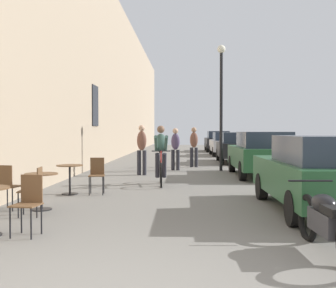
# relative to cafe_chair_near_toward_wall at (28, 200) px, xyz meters

# --- Properties ---
(building_facade_left) EXTENTS (0.54, 68.00, 9.04)m
(building_facade_left) POSITION_rel_cafe_chair_near_toward_wall_xyz_m (-1.73, 11.57, 4.00)
(building_facade_left) COLOR tan
(building_facade_left) RESTS_ON ground_plane
(cafe_chair_near_toward_wall) EXTENTS (0.42, 0.42, 0.89)m
(cafe_chair_near_toward_wall) POSITION_rel_cafe_chair_near_toward_wall_xyz_m (0.00, 0.00, 0.00)
(cafe_chair_near_toward_wall) COLOR black
(cafe_chair_near_toward_wall) RESTS_ON ground_plane
(cafe_table_mid) EXTENTS (0.64, 0.64, 0.72)m
(cafe_table_mid) POSITION_rel_cafe_chair_near_toward_wall_xyz_m (-0.49, 1.97, 0.00)
(cafe_table_mid) COLOR black
(cafe_table_mid) RESTS_ON ground_plane
(cafe_chair_mid_toward_street) EXTENTS (0.44, 0.44, 0.89)m
(cafe_chair_mid_toward_street) POSITION_rel_cafe_chair_near_toward_wall_xyz_m (-1.14, 1.90, 0.00)
(cafe_chair_mid_toward_street) COLOR black
(cafe_chair_mid_toward_street) RESTS_ON ground_plane
(cafe_chair_mid_toward_wall) EXTENTS (0.42, 0.42, 0.89)m
(cafe_chair_mid_toward_wall) POSITION_rel_cafe_chair_near_toward_wall_xyz_m (-0.42, 1.37, 0.00)
(cafe_chair_mid_toward_wall) COLOR black
(cafe_chair_mid_toward_wall) RESTS_ON ground_plane
(cafe_table_far) EXTENTS (0.64, 0.64, 0.72)m
(cafe_table_far) POSITION_rel_cafe_chair_near_toward_wall_xyz_m (-0.50, 4.02, 0.00)
(cafe_table_far) COLOR black
(cafe_table_far) RESTS_ON ground_plane
(cafe_chair_far_toward_street) EXTENTS (0.42, 0.42, 0.89)m
(cafe_chair_far_toward_street) POSITION_rel_cafe_chair_near_toward_wall_xyz_m (0.16, 4.10, 0.00)
(cafe_chair_far_toward_street) COLOR black
(cafe_chair_far_toward_street) RESTS_ON ground_plane
(cyclist_on_bicycle) EXTENTS (0.52, 1.76, 1.74)m
(cyclist_on_bicycle) POSITION_rel_cafe_chair_near_toward_wall_xyz_m (1.62, 6.00, 0.29)
(cyclist_on_bicycle) COLOR black
(cyclist_on_bicycle) RESTS_ON ground_plane
(pedestrian_near) EXTENTS (0.38, 0.30, 1.77)m
(pedestrian_near) POSITION_rel_cafe_chair_near_toward_wall_xyz_m (0.80, 8.59, 0.48)
(pedestrian_near) COLOR #26262D
(pedestrian_near) RESTS_ON ground_plane
(pedestrian_mid) EXTENTS (0.37, 0.29, 1.67)m
(pedestrian_mid) POSITION_rel_cafe_chair_near_toward_wall_xyz_m (1.94, 10.45, 0.42)
(pedestrian_mid) COLOR #26262D
(pedestrian_mid) RESTS_ON ground_plane
(pedestrian_far) EXTENTS (0.36, 0.26, 1.72)m
(pedestrian_far) POSITION_rel_cafe_chair_near_toward_wall_xyz_m (2.70, 11.97, 0.45)
(pedestrian_far) COLOR #26262D
(pedestrian_far) RESTS_ON ground_plane
(street_lamp) EXTENTS (0.32, 0.32, 4.90)m
(street_lamp) POSITION_rel_cafe_chair_near_toward_wall_xyz_m (3.73, 10.35, 2.59)
(street_lamp) COLOR black
(street_lamp) RESTS_ON ground_plane
(parked_car_nearest) EXTENTS (1.77, 4.12, 1.46)m
(parked_car_nearest) POSITION_rel_cafe_chair_near_toward_wall_xyz_m (4.85, 1.97, 0.24)
(parked_car_nearest) COLOR #23512D
(parked_car_nearest) RESTS_ON ground_plane
(parked_car_second) EXTENTS (1.84, 4.30, 1.53)m
(parked_car_second) POSITION_rel_cafe_chair_near_toward_wall_xyz_m (4.92, 8.32, 0.27)
(parked_car_second) COLOR #23512D
(parked_car_second) RESTS_ON ground_plane
(parked_car_third) EXTENTS (1.83, 4.21, 1.49)m
(parked_car_third) POSITION_rel_cafe_chair_near_toward_wall_xyz_m (4.84, 14.67, 0.25)
(parked_car_third) COLOR black
(parked_car_third) RESTS_ON ground_plane
(parked_car_fourth) EXTENTS (1.79, 4.18, 1.48)m
(parked_car_fourth) POSITION_rel_cafe_chair_near_toward_wall_xyz_m (4.85, 20.64, 0.25)
(parked_car_fourth) COLOR #B7B7BC
(parked_car_fourth) RESTS_ON ground_plane
(parked_car_fifth) EXTENTS (1.87, 4.39, 1.56)m
(parked_car_fifth) POSITION_rel_cafe_chair_near_toward_wall_xyz_m (4.81, 26.16, 0.29)
(parked_car_fifth) COLOR black
(parked_car_fifth) RESTS_ON ground_plane
(parked_motorcycle) EXTENTS (0.62, 2.15, 0.92)m
(parked_motorcycle) POSITION_rel_cafe_chair_near_toward_wall_xyz_m (4.10, -0.82, -0.11)
(parked_motorcycle) COLOR black
(parked_motorcycle) RESTS_ON ground_plane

